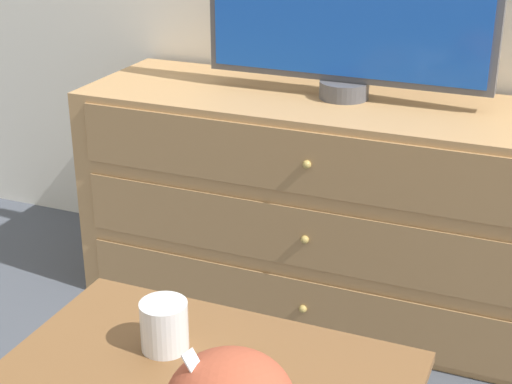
# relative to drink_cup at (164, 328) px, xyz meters

# --- Properties ---
(ground_plane) EXTENTS (12.00, 12.00, 0.00)m
(ground_plane) POSITION_rel_drink_cup_xyz_m (0.05, 1.33, -0.54)
(ground_plane) COLOR #474C56
(dresser) EXTENTS (1.51, 0.50, 0.67)m
(dresser) POSITION_rel_drink_cup_xyz_m (-0.01, 1.06, -0.20)
(dresser) COLOR tan
(dresser) RESTS_ON ground_plane
(drink_cup) EXTENTS (0.09, 0.09, 0.09)m
(drink_cup) POSITION_rel_drink_cup_xyz_m (0.00, 0.00, 0.00)
(drink_cup) COLOR #9E6638
(drink_cup) RESTS_ON coffee_table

